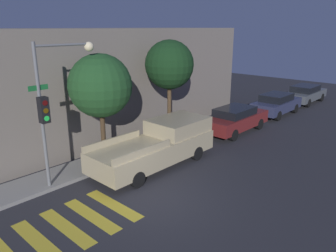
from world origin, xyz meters
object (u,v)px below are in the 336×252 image
Objects in this scene: sedan_far_end at (305,93)px; tree_near_corner at (100,86)px; traffic_light_pole at (54,95)px; pickup_truck at (159,144)px; tree_midblock at (169,65)px; sedan_near_corner at (235,119)px; sedan_middle at (276,104)px.

tree_near_corner reaches higher than sedan_far_end.
traffic_light_pole is 2.28m from tree_near_corner.
traffic_light_pole is at bearing 162.11° from pickup_truck.
tree_midblock reaches higher than sedan_far_end.
traffic_light_pole is at bearing 176.43° from sedan_far_end.
pickup_truck is 16.43m from sedan_far_end.
pickup_truck is (3.94, -1.27, -2.58)m from traffic_light_pole.
sedan_far_end is 0.95× the size of tree_near_corner.
traffic_light_pole is 10.52m from sedan_near_corner.
sedan_near_corner is 5.21m from sedan_middle.
sedan_near_corner is at bearing -12.10° from tree_near_corner.
tree_midblock is (6.40, 0.41, 0.47)m from traffic_light_pole.
sedan_far_end is (16.43, -0.00, -0.17)m from pickup_truck.
sedan_near_corner is at bearing 180.00° from sedan_middle.
traffic_light_pole reaches higher than tree_midblock.
tree_midblock reaches higher than sedan_middle.
tree_near_corner is at bearing 174.70° from sedan_far_end.
traffic_light_pole is 1.23× the size of sedan_middle.
sedan_near_corner is 5.16m from tree_midblock.
traffic_light_pole reaches higher than sedan_middle.
pickup_truck is 1.28× the size of sedan_near_corner.
tree_near_corner reaches higher than pickup_truck.
sedan_near_corner is at bearing 180.00° from sedan_far_end.
tree_near_corner is at bearing 180.00° from tree_midblock.
pickup_truck is at bearing -17.89° from traffic_light_pole.
pickup_truck is 4.27m from tree_midblock.
sedan_far_end is at bearing -3.57° from traffic_light_pole.
sedan_far_end is at bearing -5.30° from tree_near_corner.
sedan_middle is 5.07m from sedan_far_end.
tree_midblock is at bearing 169.30° from sedan_middle.
tree_near_corner is (-7.84, 1.68, 2.69)m from sedan_near_corner.
tree_near_corner is at bearing 167.90° from sedan_near_corner.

